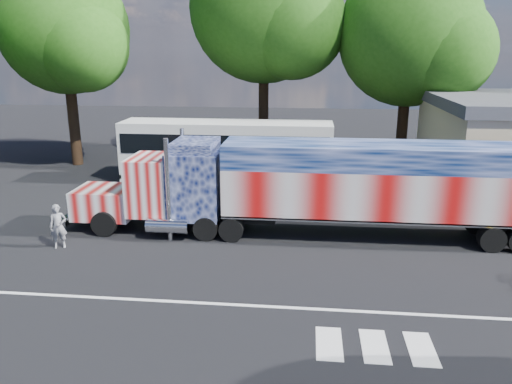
# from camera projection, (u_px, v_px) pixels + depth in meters

# --- Properties ---
(ground) EXTENTS (100.00, 100.00, 0.00)m
(ground) POSITION_uv_depth(u_px,v_px,m) (247.00, 265.00, 18.21)
(ground) COLOR black
(lane_markings) EXTENTS (30.00, 2.67, 0.01)m
(lane_markings) POSITION_uv_depth(u_px,v_px,m) (290.00, 321.00, 14.43)
(lane_markings) COLOR silver
(lane_markings) RESTS_ON ground
(semi_truck) EXTENTS (19.87, 3.14, 4.24)m
(semi_truck) POSITION_uv_depth(u_px,v_px,m) (321.00, 185.00, 20.51)
(semi_truck) COLOR black
(semi_truck) RESTS_ON ground
(coach_bus) EXTENTS (12.18, 2.84, 3.55)m
(coach_bus) POSITION_uv_depth(u_px,v_px,m) (227.00, 151.00, 29.03)
(coach_bus) COLOR white
(coach_bus) RESTS_ON ground
(woman) EXTENTS (0.76, 0.64, 1.77)m
(woman) POSITION_uv_depth(u_px,v_px,m) (58.00, 226.00, 19.53)
(woman) COLOR slate
(woman) RESTS_ON ground
(tree_nw_a) EXTENTS (8.53, 8.12, 12.82)m
(tree_nw_a) POSITION_uv_depth(u_px,v_px,m) (66.00, 30.00, 31.52)
(tree_nw_a) COLOR black
(tree_nw_a) RESTS_ON ground
(tree_n_mid) EXTENTS (10.48, 9.98, 15.21)m
(tree_n_mid) POSITION_uv_depth(u_px,v_px,m) (266.00, 9.00, 33.39)
(tree_n_mid) COLOR black
(tree_n_mid) RESTS_ON ground
(tree_ne_a) EXTENTS (9.35, 8.90, 12.86)m
(tree_ne_a) POSITION_uv_depth(u_px,v_px,m) (412.00, 36.00, 31.17)
(tree_ne_a) COLOR black
(tree_ne_a) RESTS_ON ground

